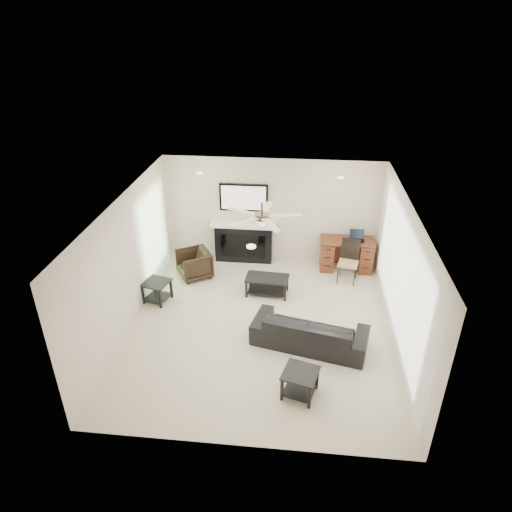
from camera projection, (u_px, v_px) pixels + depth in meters
The scene contains 10 objects.
room_shell at pixel (272, 247), 8.02m from camera, with size 5.50×5.54×2.52m.
sofa at pixel (310, 331), 8.16m from camera, with size 2.05×0.80×0.60m, color black.
armchair at pixel (194, 264), 10.27m from camera, with size 0.68×0.70×0.64m, color black.
coffee_table at pixel (267, 286), 9.69m from camera, with size 0.90×0.50×0.40m, color black.
end_table_near at pixel (300, 383), 7.11m from camera, with size 0.52×0.52×0.45m, color black.
end_table_left at pixel (157, 291), 9.44m from camera, with size 0.50×0.50×0.45m, color black.
fireplace_unit at pixel (243, 224), 10.63m from camera, with size 1.52×0.34×1.91m, color black.
desk at pixel (346, 255), 10.54m from camera, with size 1.22×0.56×0.76m, color #411710.
desk_chair at pixel (348, 262), 10.00m from camera, with size 0.42×0.44×0.97m, color black.
laptop at pixel (357, 236), 10.27m from camera, with size 0.33×0.24×0.23m, color black.
Camera 1 is at (0.65, -7.05, 5.35)m, focal length 32.00 mm.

